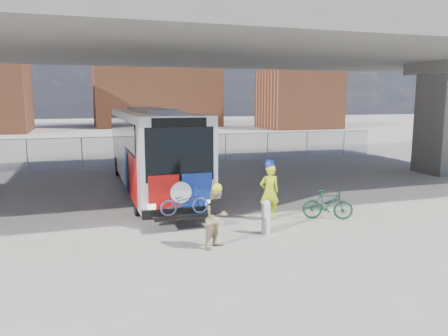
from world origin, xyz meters
name	(u,v)px	position (x,y,z in m)	size (l,w,h in m)	color
ground	(225,209)	(0.00, 0.00, 0.00)	(160.00, 160.00, 0.00)	#9E9991
bus	(151,143)	(-2.00, 4.57, 2.11)	(2.67, 12.90, 3.69)	silver
overpass	(196,42)	(0.00, 4.00, 6.54)	(40.00, 16.00, 7.95)	#605E59
chainlink_fence	(165,142)	(0.00, 12.00, 1.42)	(30.00, 0.06, 30.00)	gray
brick_buildings	(126,89)	(1.23, 48.23, 5.42)	(54.00, 22.00, 12.00)	brown
smokestack	(201,46)	(14.00, 55.00, 12.50)	(2.20, 2.20, 25.00)	brown
bollard	(266,216)	(0.27, -3.20, 0.57)	(0.28, 0.28, 1.06)	white
cyclist_hivis	(269,191)	(1.01, -1.76, 1.01)	(0.71, 0.47, 2.09)	#BFDB17
cyclist_tan	(217,218)	(-1.53, -3.95, 0.87)	(1.03, 0.98, 1.83)	tan
bike_parked	(328,205)	(2.94, -2.35, 0.51)	(0.48, 1.70, 1.02)	#144128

